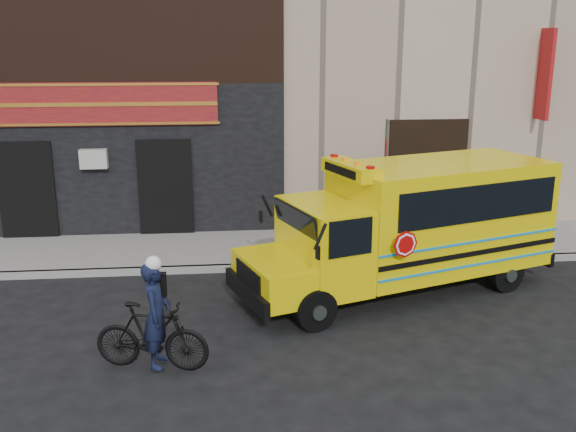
# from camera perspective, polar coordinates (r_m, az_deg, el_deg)

# --- Properties ---
(ground) EXTENTS (120.00, 120.00, 0.00)m
(ground) POSITION_cam_1_polar(r_m,az_deg,el_deg) (12.86, 1.90, -8.68)
(ground) COLOR black
(ground) RESTS_ON ground
(curb) EXTENTS (40.00, 0.20, 0.15)m
(curb) POSITION_cam_1_polar(r_m,az_deg,el_deg) (15.23, 0.63, -4.46)
(curb) COLOR gray
(curb) RESTS_ON ground
(sidewalk) EXTENTS (40.00, 3.00, 0.15)m
(sidewalk) POSITION_cam_1_polar(r_m,az_deg,el_deg) (16.64, 0.07, -2.71)
(sidewalk) COLOR #65625E
(sidewalk) RESTS_ON ground
(building) EXTENTS (20.00, 10.70, 12.00)m
(building) POSITION_cam_1_polar(r_m,az_deg,el_deg) (22.16, -1.74, 17.66)
(building) COLOR tan
(building) RESTS_ON sidewalk
(school_bus) EXTENTS (7.21, 4.28, 2.92)m
(school_bus) POSITION_cam_1_polar(r_m,az_deg,el_deg) (13.86, 11.16, -0.55)
(school_bus) COLOR black
(school_bus) RESTS_ON ground
(sign_pole) EXTENTS (0.10, 0.30, 3.46)m
(sign_pole) POSITION_cam_1_polar(r_m,az_deg,el_deg) (15.50, 8.59, 2.73)
(sign_pole) COLOR #3D4540
(sign_pole) RESTS_ON ground
(bicycle) EXTENTS (1.99, 0.99, 1.15)m
(bicycle) POSITION_cam_1_polar(r_m,az_deg,el_deg) (10.87, -12.03, -10.40)
(bicycle) COLOR black
(bicycle) RESTS_ON ground
(cyclist) EXTENTS (0.50, 0.69, 1.78)m
(cyclist) POSITION_cam_1_polar(r_m,az_deg,el_deg) (10.75, -11.61, -8.82)
(cyclist) COLOR black
(cyclist) RESTS_ON ground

